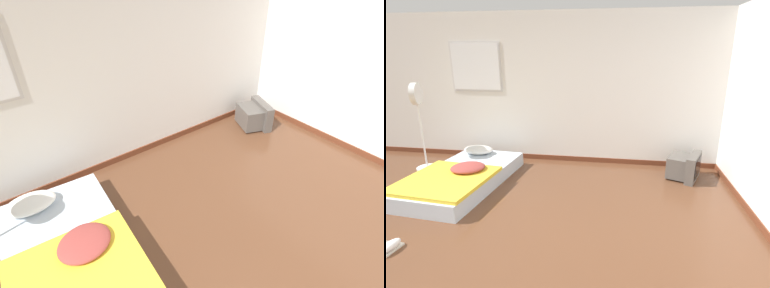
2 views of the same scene
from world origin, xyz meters
TOP-DOWN VIEW (x-y plane):
  - ground_plane at (0.00, 0.00)m, footprint 20.00×20.00m
  - wall_back at (-0.02, 3.02)m, footprint 8.12×0.08m
  - mattress_bed at (-1.13, 1.70)m, footprint 1.25×2.09m
  - crt_tv at (2.24, 2.50)m, footprint 0.60×0.66m
  - standing_fan at (-2.10, 2.23)m, footprint 0.35×0.37m

SIDE VIEW (x-z plane):
  - ground_plane at x=0.00m, z-range 0.00..0.00m
  - mattress_bed at x=-1.13m, z-range -0.04..0.32m
  - crt_tv at x=2.24m, z-range -0.01..0.40m
  - standing_fan at x=-2.10m, z-range 0.27..1.74m
  - wall_back at x=-0.02m, z-range -0.01..2.59m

